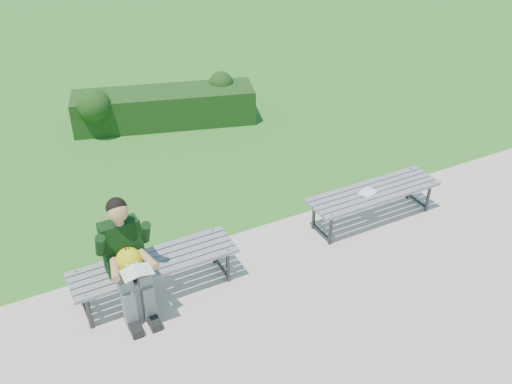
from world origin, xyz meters
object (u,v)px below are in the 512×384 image
bench_left (154,265)px  seated_boy (127,256)px  bench_right (374,194)px  paper_sheet (368,192)px  hedge (161,106)px

bench_left → seated_boy: size_ratio=1.37×
bench_left → bench_right: bearing=0.7°
bench_right → paper_sheet: size_ratio=6.98×
seated_boy → paper_sheet: (3.16, 0.13, -0.24)m
hedge → paper_sheet: (1.32, -4.09, 0.13)m
hedge → bench_right: (1.42, -4.09, 0.07)m
hedge → bench_right: size_ratio=1.77×
hedge → paper_sheet: hedge is taller
bench_right → bench_left: bearing=-179.3°
bench_right → seated_boy: bearing=-177.7°
bench_right → paper_sheet: (-0.10, -0.00, 0.06)m
bench_left → paper_sheet: size_ratio=6.98×
paper_sheet → hedge: bearing=107.9°
seated_boy → paper_sheet: bearing=2.4°
seated_boy → bench_left: bearing=18.1°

